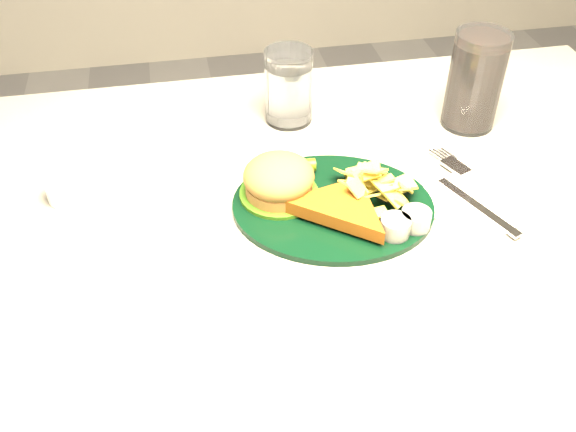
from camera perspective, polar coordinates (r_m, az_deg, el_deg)
name	(u,v)px	position (r m, az deg, el deg)	size (l,w,h in m)	color
table	(300,387)	(1.12, 1.08, -14.94)	(1.20, 0.80, 0.75)	#99958A
dinner_plate	(334,191)	(0.83, 4.08, 2.28)	(0.27, 0.22, 0.06)	black
water_glass	(289,87)	(1.00, 0.06, 11.43)	(0.07, 0.07, 0.12)	white
cola_glass	(475,81)	(1.02, 16.29, 11.48)	(0.08, 0.08, 0.15)	black
fork_napkin	(474,202)	(0.89, 16.24, 1.21)	(0.14, 0.18, 0.01)	white
ramekin	(65,189)	(0.91, -19.24, 2.26)	(0.05, 0.05, 0.03)	white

